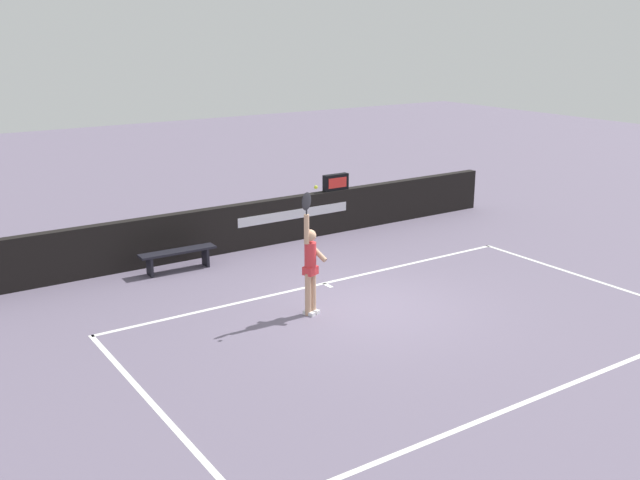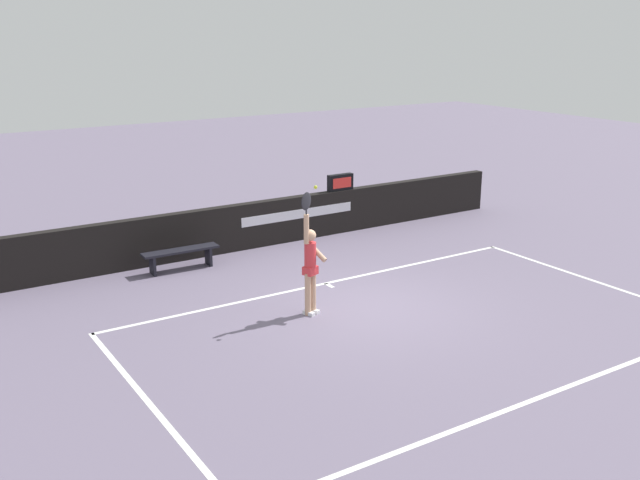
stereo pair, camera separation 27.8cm
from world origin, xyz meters
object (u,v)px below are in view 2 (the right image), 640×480
object	(u,v)px
speed_display	(340,182)
tennis_ball	(316,187)
tennis_player	(310,264)
courtside_bench_near	(181,254)

from	to	relation	value
speed_display	tennis_ball	xyz separation A→B (m)	(-3.75, -4.72, 1.16)
speed_display	tennis_player	world-z (taller)	tennis_player
speed_display	courtside_bench_near	xyz separation A→B (m)	(-4.83, -0.70, -0.99)
tennis_player	tennis_ball	xyz separation A→B (m)	(0.00, -0.19, 1.52)
speed_display	tennis_ball	size ratio (longest dim) A/B	10.66
speed_display	tennis_player	distance (m)	5.89
speed_display	tennis_ball	distance (m)	6.14
tennis_player	courtside_bench_near	bearing A→B (deg)	105.72
tennis_ball	speed_display	bearing A→B (deg)	51.56
tennis_ball	courtside_bench_near	bearing A→B (deg)	105.01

